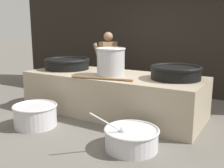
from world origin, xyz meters
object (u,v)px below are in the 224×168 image
(giant_wok_far, at_px, (176,72))
(cook, at_px, (108,62))
(stock_pot, at_px, (111,61))
(prep_bowl_vegetables, at_px, (131,138))
(prep_bowl_meat, at_px, (35,114))
(giant_wok_near, at_px, (67,63))

(giant_wok_far, height_order, cook, cook)
(giant_wok_far, distance_m, stock_pot, 1.27)
(cook, height_order, prep_bowl_vegetables, cook)
(prep_bowl_vegetables, distance_m, prep_bowl_meat, 1.92)
(stock_pot, bearing_deg, giant_wok_far, 13.08)
(stock_pot, height_order, prep_bowl_meat, stock_pot)
(stock_pot, height_order, cook, cook)
(giant_wok_near, height_order, prep_bowl_meat, giant_wok_near)
(cook, bearing_deg, prep_bowl_meat, 104.27)
(stock_pot, height_order, prep_bowl_vegetables, stock_pot)
(stock_pot, xyz_separation_m, prep_bowl_meat, (-0.85, -1.24, -0.89))
(stock_pot, xyz_separation_m, cook, (-0.85, 1.26, -0.21))
(cook, bearing_deg, giant_wok_near, 80.87)
(giant_wok_far, xyz_separation_m, cook, (-2.08, 0.98, -0.06))
(cook, distance_m, prep_bowl_meat, 2.59)
(giant_wok_near, relative_size, prep_bowl_meat, 1.30)
(prep_bowl_meat, bearing_deg, cook, 89.85)
(giant_wok_near, distance_m, prep_bowl_vegetables, 2.86)
(giant_wok_near, relative_size, giant_wok_far, 1.10)
(stock_pot, bearing_deg, prep_bowl_meat, -124.48)
(giant_wok_near, bearing_deg, giant_wok_far, 1.77)
(stock_pot, distance_m, prep_bowl_meat, 1.75)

